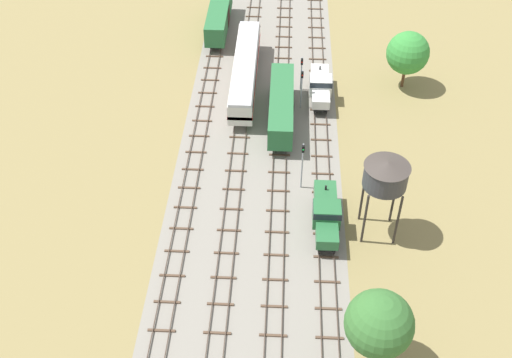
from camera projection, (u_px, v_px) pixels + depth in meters
name	position (u px, v px, depth m)	size (l,w,h in m)	color
ground_plane	(262.00, 106.00, 77.68)	(480.00, 480.00, 0.00)	olive
ballast_bed	(262.00, 106.00, 77.68)	(18.33, 176.00, 0.01)	gray
track_far_left	(206.00, 99.00, 78.60)	(2.40, 126.00, 0.29)	#47382D
track_left	(244.00, 100.00, 78.42)	(2.40, 126.00, 0.29)	#47382D
track_centre_left	(281.00, 101.00, 78.24)	(2.40, 126.00, 0.29)	#47382D
track_centre	(319.00, 102.00, 78.06)	(2.40, 126.00, 0.29)	#47382D
shunter_loco_centre_nearest	(326.00, 213.00, 60.80)	(2.74, 8.46, 3.10)	#286638
freight_boxcar_centre_left_near	(281.00, 105.00, 73.65)	(2.87, 14.00, 3.60)	#286638
shunter_loco_centre_mid	(320.00, 85.00, 77.56)	(2.74, 8.46, 3.10)	white
diesel_railcar_left_midfar	(245.00, 70.00, 79.19)	(2.96, 20.50, 3.80)	beige
freight_boxcar_far_left_far	(219.00, 15.00, 90.40)	(2.87, 14.00, 3.60)	#286638
water_tower	(386.00, 175.00, 56.87)	(4.33, 4.33, 8.93)	#2D2826
signal_post_nearest	(302.00, 161.00, 64.04)	(0.28, 0.47, 5.92)	gray
signal_post_near	(302.00, 84.00, 75.21)	(0.28, 0.47, 5.35)	gray
signal_post_mid	(301.00, 69.00, 78.40)	(0.28, 0.47, 4.73)	gray
lineside_tree_0	(408.00, 53.00, 77.77)	(5.40, 5.40, 7.62)	#4C331E
lineside_tree_1	(379.00, 324.00, 47.23)	(5.40, 5.40, 8.09)	#4C331E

